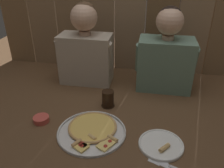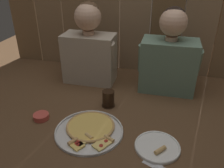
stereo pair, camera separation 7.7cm
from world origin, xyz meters
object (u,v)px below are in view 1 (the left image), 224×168
object	(u,v)px
drinking_glass	(108,99)
diner_left	(86,47)
dinner_plate	(161,144)
dipping_bowl	(41,119)
diner_right	(166,54)
pizza_tray	(92,130)

from	to	relation	value
drinking_glass	diner_left	bearing A→B (deg)	125.43
diner_left	dinner_plate	bearing A→B (deg)	-48.41
dinner_plate	diner_left	size ratio (longest dim) A/B	0.39
dipping_bowl	diner_right	xyz separation A→B (m)	(0.70, 0.55, 0.24)
dinner_plate	diner_left	world-z (taller)	diner_left
pizza_tray	dipping_bowl	world-z (taller)	dipping_bowl
pizza_tray	dipping_bowl	bearing A→B (deg)	173.37
pizza_tray	drinking_glass	xyz separation A→B (m)	(0.04, 0.27, 0.04)
diner_left	diner_right	world-z (taller)	diner_left
dipping_bowl	diner_left	xyz separation A→B (m)	(0.13, 0.55, 0.25)
pizza_tray	diner_left	size ratio (longest dim) A/B	0.64
diner_right	dipping_bowl	bearing A→B (deg)	-141.94
diner_left	dipping_bowl	bearing A→B (deg)	-102.90
pizza_tray	dinner_plate	size ratio (longest dim) A/B	1.64
dinner_plate	drinking_glass	distance (m)	0.46
drinking_glass	diner_right	distance (m)	0.52
dinner_plate	diner_right	distance (m)	0.68
dinner_plate	pizza_tray	bearing A→B (deg)	172.83
diner_left	diner_right	distance (m)	0.58
drinking_glass	diner_left	size ratio (longest dim) A/B	0.18
diner_left	diner_right	size ratio (longest dim) A/B	1.01
dipping_bowl	diner_left	world-z (taller)	diner_left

